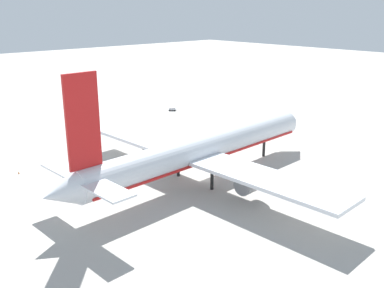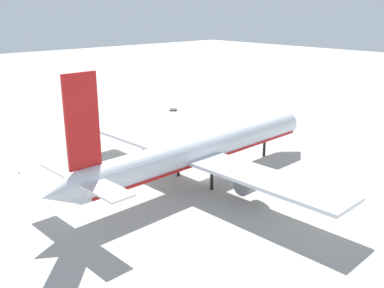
% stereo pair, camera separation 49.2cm
% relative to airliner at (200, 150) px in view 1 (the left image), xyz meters
% --- Properties ---
extents(ground_plane, '(600.00, 600.00, 0.00)m').
position_rel_airliner_xyz_m(ground_plane, '(1.43, 0.11, -6.80)').
color(ground_plane, '#ADA8A0').
extents(airliner, '(71.69, 69.08, 25.73)m').
position_rel_airliner_xyz_m(airliner, '(0.00, 0.00, 0.00)').
color(airliner, silver).
rests_on(airliner, ground).
extents(baggage_cart_0, '(2.85, 2.94, 1.15)m').
position_rel_airliner_xyz_m(baggage_cart_0, '(38.09, 54.41, -6.15)').
color(baggage_cart_0, gray).
rests_on(baggage_cart_0, ground).
extents(traffic_cone_1, '(0.36, 0.36, 0.55)m').
position_rel_airliner_xyz_m(traffic_cone_1, '(-27.03, 30.13, -6.52)').
color(traffic_cone_1, orange).
rests_on(traffic_cone_1, ground).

